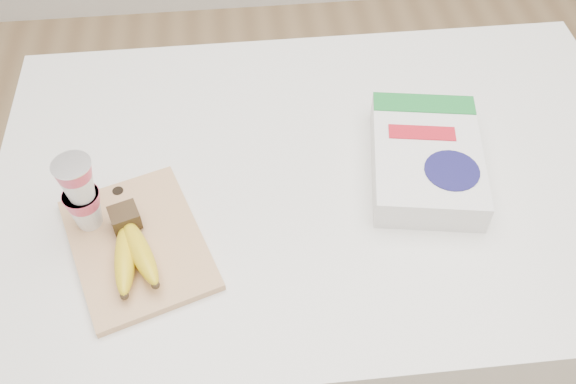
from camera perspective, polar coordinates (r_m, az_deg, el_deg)
The scene contains 5 objects.
table at distance 1.60m, azimuth 2.78°, elevation -9.58°, with size 1.26×0.84×0.95m, color white.
cutting_board at distance 1.13m, azimuth -13.21°, elevation -4.52°, with size 0.21×0.29×0.01m, color tan.
bananas at distance 1.09m, azimuth -13.75°, elevation -4.92°, with size 0.10×0.19×0.05m.
yogurt_stack at distance 1.11m, azimuth -17.98°, elevation -0.04°, with size 0.07×0.07×0.15m.
cereal_box at distance 1.22m, azimuth 12.18°, elevation 2.94°, with size 0.24×0.32×0.06m.
Camera 1 is at (-0.16, -0.81, 1.85)m, focal length 40.00 mm.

